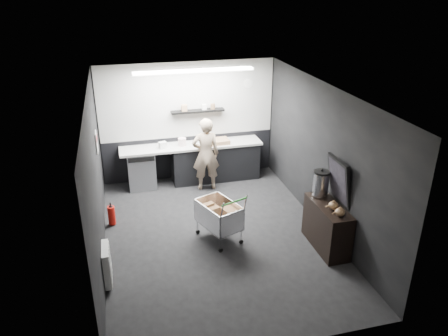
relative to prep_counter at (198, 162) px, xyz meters
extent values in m
plane|color=black|center=(-0.14, -2.42, -0.46)|extent=(5.50, 5.50, 0.00)
plane|color=white|center=(-0.14, -2.42, 2.24)|extent=(5.50, 5.50, 0.00)
plane|color=black|center=(-0.14, 0.33, 0.89)|extent=(5.50, 0.00, 5.50)
plane|color=black|center=(-0.14, -5.17, 0.89)|extent=(5.50, 0.00, 5.50)
plane|color=black|center=(-2.14, -2.42, 0.89)|extent=(0.00, 5.50, 5.50)
plane|color=black|center=(1.86, -2.42, 0.89)|extent=(0.00, 5.50, 5.50)
cube|color=#BABAB5|center=(-0.14, 0.31, 1.39)|extent=(3.95, 0.02, 1.70)
cube|color=black|center=(-0.14, 0.31, 0.04)|extent=(3.95, 0.02, 1.00)
cube|color=black|center=(0.06, 0.20, 1.16)|extent=(1.20, 0.22, 0.04)
cylinder|color=silver|center=(1.26, 0.30, 1.69)|extent=(0.20, 0.03, 0.20)
cube|color=silver|center=(-2.12, -1.12, 1.09)|extent=(0.02, 0.30, 0.40)
cube|color=red|center=(-2.11, -1.12, 1.16)|extent=(0.02, 0.22, 0.10)
cube|color=silver|center=(-2.08, -3.32, -0.11)|extent=(0.10, 0.50, 0.60)
cube|color=white|center=(-0.14, -0.57, 2.21)|extent=(2.40, 0.20, 0.04)
cube|color=black|center=(0.41, 0.00, -0.03)|extent=(2.00, 0.56, 0.85)
cube|color=#B4B4AF|center=(-0.14, 0.00, 0.42)|extent=(3.20, 0.60, 0.05)
cube|color=#9EA0A5|center=(-1.29, 0.00, -0.03)|extent=(0.60, 0.58, 0.85)
cube|color=black|center=(-1.29, -0.30, 0.32)|extent=(0.56, 0.02, 0.10)
imported|color=beige|center=(0.10, -0.45, 0.36)|extent=(0.62, 0.42, 1.64)
cube|color=silver|center=(-0.11, -2.52, -0.16)|extent=(0.79, 0.95, 0.02)
cube|color=silver|center=(-0.37, -2.52, 0.05)|extent=(0.32, 0.77, 0.43)
cube|color=silver|center=(0.14, -2.52, 0.05)|extent=(0.32, 0.77, 0.43)
cube|color=silver|center=(-0.11, -2.92, 0.05)|extent=(0.50, 0.21, 0.43)
cube|color=silver|center=(-0.11, -2.12, 0.05)|extent=(0.50, 0.21, 0.43)
cylinder|color=silver|center=(-0.34, -2.89, -0.29)|extent=(0.02, 0.02, 0.29)
cylinder|color=silver|center=(0.11, -2.89, -0.29)|extent=(0.02, 0.02, 0.29)
cylinder|color=silver|center=(-0.34, -2.15, -0.29)|extent=(0.02, 0.02, 0.29)
cylinder|color=silver|center=(0.11, -2.15, -0.29)|extent=(0.02, 0.02, 0.29)
cylinder|color=#258A27|center=(-0.11, -2.98, 0.50)|extent=(0.50, 0.22, 0.03)
cube|color=#8D603B|center=(-0.23, -2.42, 0.03)|extent=(0.32, 0.35, 0.37)
cube|color=#8D603B|center=(0.02, -2.64, 0.01)|extent=(0.30, 0.33, 0.33)
cylinder|color=black|center=(-0.34, -2.89, -0.42)|extent=(0.08, 0.06, 0.08)
cylinder|color=black|center=(-0.34, -2.15, -0.42)|extent=(0.08, 0.06, 0.08)
cylinder|color=black|center=(0.11, -2.89, -0.42)|extent=(0.08, 0.06, 0.08)
cylinder|color=black|center=(0.11, -2.15, -0.42)|extent=(0.08, 0.06, 0.08)
cube|color=black|center=(1.64, -3.23, -0.04)|extent=(0.41, 1.10, 0.83)
cylinder|color=silver|center=(1.64, -2.87, 0.60)|extent=(0.28, 0.28, 0.42)
cylinder|color=black|center=(1.64, -2.87, 0.83)|extent=(0.28, 0.28, 0.04)
sphere|color=black|center=(1.64, -2.87, 0.86)|extent=(0.05, 0.05, 0.05)
ellipsoid|color=brown|center=(1.64, -3.37, 0.44)|extent=(0.17, 0.17, 0.13)
ellipsoid|color=brown|center=(1.64, -3.60, 0.44)|extent=(0.17, 0.17, 0.13)
cube|color=black|center=(1.80, -3.19, 0.78)|extent=(0.19, 0.64, 0.82)
cube|color=black|center=(1.78, -3.19, 0.78)|extent=(0.13, 0.55, 0.71)
cylinder|color=#B8130C|center=(-1.99, -1.55, -0.25)|extent=(0.14, 0.14, 0.37)
cone|color=black|center=(-1.99, -1.55, -0.04)|extent=(0.09, 0.09, 0.06)
cylinder|color=black|center=(-1.99, -1.55, 0.00)|extent=(0.03, 0.03, 0.06)
cube|color=#9D7854|center=(0.48, -0.05, 0.49)|extent=(0.47, 0.37, 0.09)
cylinder|color=#F8D7D7|center=(-0.34, 0.00, 0.53)|extent=(0.18, 0.18, 0.18)
cube|color=silver|center=(-0.78, -0.05, 0.51)|extent=(0.19, 0.16, 0.14)
camera|label=1|loc=(-1.69, -9.09, 3.94)|focal=35.00mm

